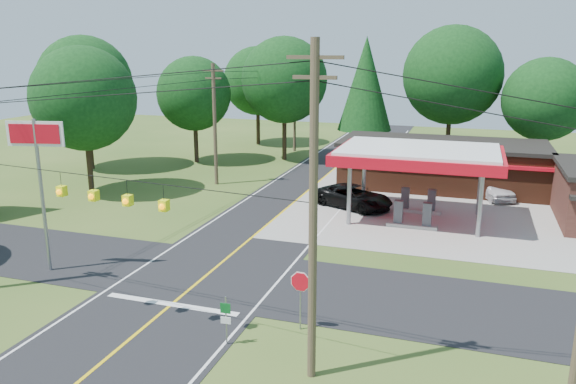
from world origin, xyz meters
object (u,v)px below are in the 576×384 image
(big_stop_sign, at_px, (38,158))
(octagonal_stop_sign, at_px, (300,286))
(sedan_car, at_px, (493,188))
(gas_canopy, at_px, (418,157))
(suv_car, at_px, (354,197))

(big_stop_sign, relative_size, octagonal_stop_sign, 3.09)
(sedan_car, bearing_deg, big_stop_sign, -159.69)
(big_stop_sign, height_order, octagonal_stop_sign, big_stop_sign)
(sedan_car, distance_m, octagonal_stop_sign, 25.65)
(gas_canopy, xyz_separation_m, suv_car, (-4.50, 1.50, -3.46))
(gas_canopy, bearing_deg, big_stop_sign, -138.56)
(gas_canopy, bearing_deg, suv_car, 161.57)
(gas_canopy, distance_m, suv_car, 5.87)
(suv_car, distance_m, octagonal_stop_sign, 18.56)
(gas_canopy, distance_m, octagonal_stop_sign, 17.35)
(suv_car, relative_size, sedan_car, 1.24)
(gas_canopy, height_order, sedan_car, gas_canopy)
(sedan_car, bearing_deg, suv_car, -173.29)
(sedan_car, xyz_separation_m, big_stop_sign, (-22.01, -22.45, 5.14))
(suv_car, bearing_deg, octagonal_stop_sign, -149.53)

